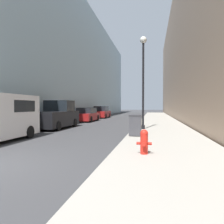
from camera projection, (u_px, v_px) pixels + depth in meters
sidewalk_right at (159, 122)px, 22.39m from camera, size 3.86×60.00×0.16m
building_left_glass at (53, 64)px, 32.91m from camera, size 12.00×60.00×15.96m
building_right_stone at (220, 54)px, 28.54m from camera, size 12.00×60.00×16.89m
fire_hydrant at (144, 141)px, 6.78m from camera, size 0.48×0.36×0.76m
trash_bin at (135, 125)px, 10.98m from camera, size 0.61×0.67×1.06m
lamppost at (143, 70)px, 14.19m from camera, size 0.43×0.43×6.02m
pickup_truck at (55, 116)px, 16.42m from camera, size 2.19×5.04×2.10m
parked_sedan_near at (87, 115)px, 23.84m from camera, size 1.93×4.65×1.50m
parked_sedan_far at (101, 113)px, 30.91m from camera, size 1.98×4.35×1.67m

